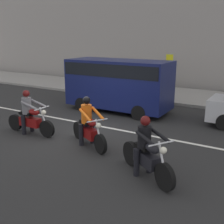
{
  "coord_description": "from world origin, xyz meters",
  "views": [
    {
      "loc": [
        6.05,
        -7.99,
        3.46
      ],
      "look_at": [
        1.34,
        -0.1,
        0.98
      ],
      "focal_mm": 45.32,
      "sensor_mm": 36.0,
      "label": 1
    }
  ],
  "objects_px": {
    "motorcycle_with_rider_gray": "(30,116)",
    "motorcycle_with_rider_orange_stripe": "(88,126)",
    "parked_van_navy": "(118,82)",
    "street_sign_post": "(169,68)",
    "pedestrian_bystander": "(129,73)",
    "motorcycle_with_rider_black_leather": "(146,152)"
  },
  "relations": [
    {
      "from": "motorcycle_with_rider_black_leather",
      "to": "parked_van_navy",
      "type": "distance_m",
      "value": 6.57
    },
    {
      "from": "pedestrian_bystander",
      "to": "motorcycle_with_rider_orange_stripe",
      "type": "bearing_deg",
      "value": -70.12
    },
    {
      "from": "motorcycle_with_rider_orange_stripe",
      "to": "motorcycle_with_rider_black_leather",
      "type": "bearing_deg",
      "value": -21.4
    },
    {
      "from": "motorcycle_with_rider_gray",
      "to": "parked_van_navy",
      "type": "xyz_separation_m",
      "value": [
        1.15,
        4.46,
        0.73
      ]
    },
    {
      "from": "parked_van_navy",
      "to": "street_sign_post",
      "type": "distance_m",
      "value": 5.44
    },
    {
      "from": "motorcycle_with_rider_gray",
      "to": "motorcycle_with_rider_black_leather",
      "type": "height_order",
      "value": "motorcycle_with_rider_gray"
    },
    {
      "from": "parked_van_navy",
      "to": "street_sign_post",
      "type": "height_order",
      "value": "street_sign_post"
    },
    {
      "from": "parked_van_navy",
      "to": "motorcycle_with_rider_orange_stripe",
      "type": "bearing_deg",
      "value": -72.66
    },
    {
      "from": "motorcycle_with_rider_gray",
      "to": "parked_van_navy",
      "type": "distance_m",
      "value": 4.66
    },
    {
      "from": "street_sign_post",
      "to": "motorcycle_with_rider_orange_stripe",
      "type": "bearing_deg",
      "value": -85.11
    },
    {
      "from": "motorcycle_with_rider_black_leather",
      "to": "parked_van_navy",
      "type": "height_order",
      "value": "parked_van_navy"
    },
    {
      "from": "motorcycle_with_rider_orange_stripe",
      "to": "pedestrian_bystander",
      "type": "height_order",
      "value": "pedestrian_bystander"
    },
    {
      "from": "parked_van_navy",
      "to": "street_sign_post",
      "type": "bearing_deg",
      "value": 84.54
    },
    {
      "from": "motorcycle_with_rider_gray",
      "to": "parked_van_navy",
      "type": "bearing_deg",
      "value": 75.51
    },
    {
      "from": "pedestrian_bystander",
      "to": "street_sign_post",
      "type": "bearing_deg",
      "value": 6.77
    },
    {
      "from": "parked_van_navy",
      "to": "pedestrian_bystander",
      "type": "relative_size",
      "value": 2.82
    },
    {
      "from": "motorcycle_with_rider_gray",
      "to": "motorcycle_with_rider_black_leather",
      "type": "bearing_deg",
      "value": -9.54
    },
    {
      "from": "motorcycle_with_rider_orange_stripe",
      "to": "motorcycle_with_rider_gray",
      "type": "distance_m",
      "value": 2.51
    },
    {
      "from": "parked_van_navy",
      "to": "street_sign_post",
      "type": "relative_size",
      "value": 2.14
    },
    {
      "from": "motorcycle_with_rider_orange_stripe",
      "to": "motorcycle_with_rider_gray",
      "type": "bearing_deg",
      "value": -177.0
    },
    {
      "from": "motorcycle_with_rider_black_leather",
      "to": "motorcycle_with_rider_orange_stripe",
      "type": "bearing_deg",
      "value": 158.6
    },
    {
      "from": "motorcycle_with_rider_gray",
      "to": "motorcycle_with_rider_orange_stripe",
      "type": "bearing_deg",
      "value": 3.0
    }
  ]
}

